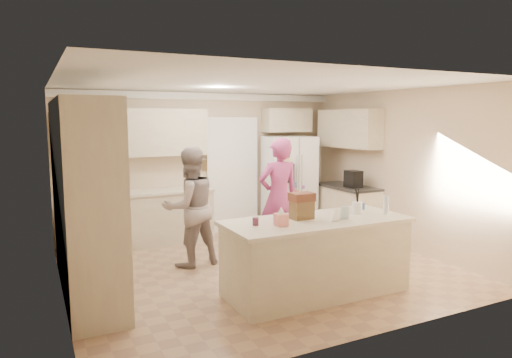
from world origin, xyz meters
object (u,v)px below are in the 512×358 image
utensil_crock (357,208)px  tissue_box (281,220)px  teen_boy (190,207)px  teen_girl (279,197)px  dollhouse_body (302,210)px  coffee_maker (353,179)px  refrigerator (289,184)px  island_base (316,258)px

utensil_crock → tissue_box: 1.21m
tissue_box → teen_boy: bearing=105.1°
tissue_box → teen_girl: size_ratio=0.08×
tissue_box → dollhouse_body: (0.40, 0.20, 0.04)m
coffee_maker → dollhouse_body: bearing=-140.7°
utensil_crock → refrigerator: bearing=76.7°
island_base → tissue_box: tissue_box is taller
dollhouse_body → teen_girl: 1.56m
teen_boy → teen_girl: teen_girl is taller
refrigerator → island_base: refrigerator is taller
refrigerator → utensil_crock: 2.94m
teen_boy → coffee_maker: bearing=174.2°
utensil_crock → dollhouse_body: 0.80m
coffee_maker → teen_girl: (-1.70, -0.33, -0.15)m
refrigerator → utensil_crock: refrigerator is taller
coffee_maker → dollhouse_body: size_ratio=1.15×
coffee_maker → island_base: size_ratio=0.14×
teen_girl → teen_boy: bearing=-3.8°
tissue_box → teen_boy: (-0.49, 1.81, -0.13)m
refrigerator → dollhouse_body: refrigerator is taller
coffee_maker → tissue_box: (-2.60, -2.00, -0.07)m
utensil_crock → tissue_box: size_ratio=1.07×
coffee_maker → refrigerator: bearing=125.8°
coffee_maker → utensil_crock: 2.32m
refrigerator → utensil_crock: (-0.67, -2.86, 0.10)m
island_base → teen_boy: teen_boy is taller
tissue_box → coffee_maker: bearing=37.6°
coffee_maker → island_base: bearing=-137.2°
dollhouse_body → refrigerator: bearing=62.3°
teen_boy → teen_girl: size_ratio=0.94×
teen_boy → utensil_crock: bearing=126.2°
refrigerator → island_base: 3.23m
tissue_box → island_base: bearing=10.3°
utensil_crock → teen_girl: 1.55m
refrigerator → tissue_box: refrigerator is taller
coffee_maker → utensil_crock: size_ratio=2.00×
refrigerator → teen_girl: 1.65m
coffee_maker → teen_boy: size_ratio=0.17×
refrigerator → dollhouse_body: (-1.47, -2.81, 0.14)m
refrigerator → coffee_maker: bearing=-46.8°
teen_girl → tissue_box: bearing=63.4°
tissue_box → dollhouse_body: dollhouse_body is taller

